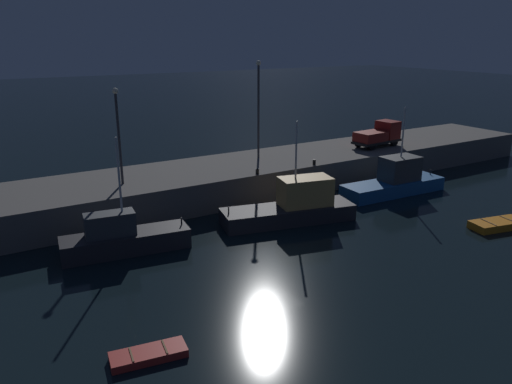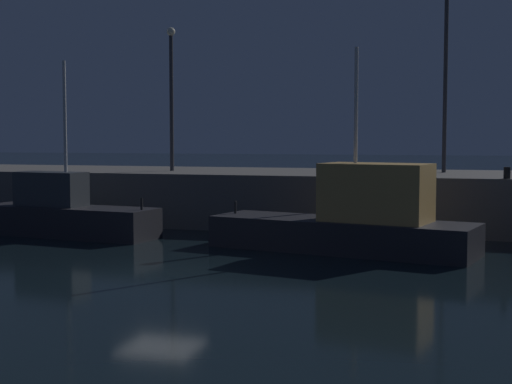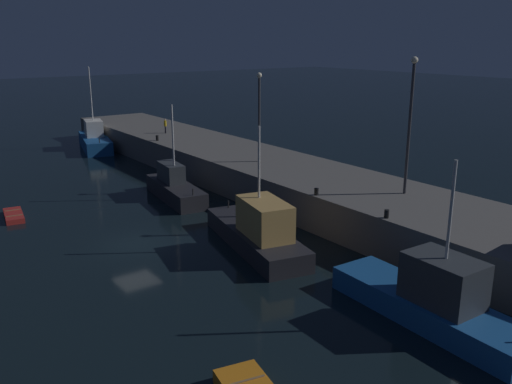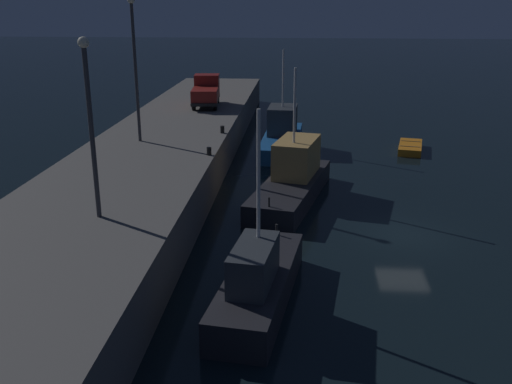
{
  "view_description": "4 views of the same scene",
  "coord_description": "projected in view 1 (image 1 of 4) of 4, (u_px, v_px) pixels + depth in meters",
  "views": [
    {
      "loc": [
        -15.72,
        -23.37,
        13.5
      ],
      "look_at": [
        3.3,
        8.03,
        2.03
      ],
      "focal_mm": 35.23,
      "sensor_mm": 36.0,
      "label": 1
    },
    {
      "loc": [
        9.57,
        -21.98,
        4.32
      ],
      "look_at": [
        1.24,
        6.68,
        2.12
      ],
      "focal_mm": 52.49,
      "sensor_mm": 36.0,
      "label": 2
    },
    {
      "loc": [
        30.31,
        -12.72,
        12.48
      ],
      "look_at": [
        -0.14,
        9.58,
        1.79
      ],
      "focal_mm": 38.12,
      "sensor_mm": 36.0,
      "label": 3
    },
    {
      "loc": [
        -27.08,
        5.33,
        11.14
      ],
      "look_at": [
        0.42,
        7.57,
        1.92
      ],
      "focal_mm": 40.25,
      "sensor_mm": 36.0,
      "label": 4
    }
  ],
  "objects": [
    {
      "name": "fishing_trawler_red",
      "position": [
        294.0,
        206.0,
        37.86
      ],
      "size": [
        10.45,
        4.92,
        7.63
      ],
      "color": "#232328",
      "rests_on": "ground"
    },
    {
      "name": "pier_quay",
      "position": [
        182.0,
        187.0,
        42.42
      ],
      "size": [
        79.22,
        8.55,
        2.59
      ],
      "color": "#5B5956",
      "rests_on": "ground"
    },
    {
      "name": "utility_truck",
      "position": [
        379.0,
        135.0,
        51.36
      ],
      "size": [
        5.53,
        2.58,
        2.5
      ],
      "color": "black",
      "rests_on": "pier_quay"
    },
    {
      "name": "bollard_east",
      "position": [
        314.0,
        162.0,
        44.19
      ],
      "size": [
        0.28,
        0.28,
        0.49
      ],
      "primitive_type": "cylinder",
      "color": "black",
      "rests_on": "pier_quay"
    },
    {
      "name": "lamp_post_east",
      "position": [
        258.0,
        103.0,
        45.44
      ],
      "size": [
        0.44,
        0.44,
        8.82
      ],
      "color": "#38383D",
      "rests_on": "pier_quay"
    },
    {
      "name": "rowboat_white_mid",
      "position": [
        498.0,
        224.0,
        36.75
      ],
      "size": [
        4.37,
        2.48,
        0.59
      ],
      "color": "orange",
      "rests_on": "ground"
    },
    {
      "name": "dinghy_orange_near",
      "position": [
        149.0,
        355.0,
        21.9
      ],
      "size": [
        3.44,
        1.68,
        0.41
      ],
      "color": "#B22823",
      "rests_on": "ground"
    },
    {
      "name": "fishing_boat_white",
      "position": [
        395.0,
        181.0,
        44.6
      ],
      "size": [
        10.06,
        3.15,
        7.66
      ],
      "color": "#195193",
      "rests_on": "ground"
    },
    {
      "name": "lamp_post_west",
      "position": [
        118.0,
        128.0,
        37.37
      ],
      "size": [
        0.44,
        0.44,
        7.28
      ],
      "color": "#38383D",
      "rests_on": "pier_quay"
    },
    {
      "name": "fishing_boat_orange",
      "position": [
        123.0,
        238.0,
        32.47
      ],
      "size": [
        8.36,
        3.3,
        7.59
      ],
      "color": "#232328",
      "rests_on": "ground"
    },
    {
      "name": "ground_plane",
      "position": [
        278.0,
        265.0,
        30.88
      ],
      "size": [
        320.0,
        320.0,
        0.0
      ],
      "primitive_type": "plane",
      "color": "black"
    },
    {
      "name": "bollard_central",
      "position": [
        257.0,
        171.0,
        41.26
      ],
      "size": [
        0.28,
        0.28,
        0.46
      ],
      "primitive_type": "cylinder",
      "color": "black",
      "rests_on": "pier_quay"
    }
  ]
}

